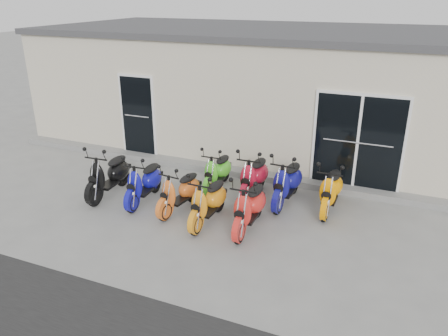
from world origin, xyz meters
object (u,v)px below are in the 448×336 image
at_px(scooter_front_black, 108,169).
at_px(scooter_front_orange_b, 208,196).
at_px(scooter_back_yellow, 331,184).
at_px(scooter_front_blue, 144,177).
at_px(scooter_front_red, 250,201).
at_px(scooter_back_red, 254,171).
at_px(scooter_back_green, 217,167).
at_px(scooter_front_orange_a, 179,186).
at_px(scooter_back_blue, 288,177).

bearing_deg(scooter_front_black, scooter_front_orange_b, -9.43).
xyz_separation_m(scooter_front_orange_b, scooter_back_yellow, (2.15, 1.49, 0.01)).
bearing_deg(scooter_front_orange_b, scooter_back_yellow, 36.03).
distance_m(scooter_front_blue, scooter_front_red, 2.55).
distance_m(scooter_back_red, scooter_back_yellow, 1.70).
relative_size(scooter_front_orange_b, scooter_back_green, 1.04).
relative_size(scooter_front_blue, scooter_front_orange_a, 1.05).
height_order(scooter_back_red, scooter_back_blue, scooter_back_blue).
distance_m(scooter_front_red, scooter_back_red, 1.45).
distance_m(scooter_front_orange_a, scooter_front_red, 1.63).
bearing_deg(scooter_front_blue, scooter_front_orange_a, -8.48).
bearing_deg(scooter_back_yellow, scooter_front_orange_a, -156.53).
bearing_deg(scooter_front_orange_a, scooter_front_blue, -176.94).
bearing_deg(scooter_back_green, scooter_front_black, -150.61).
relative_size(scooter_front_black, scooter_back_green, 1.13).
relative_size(scooter_front_black, scooter_front_red, 1.04).
distance_m(scooter_front_orange_b, scooter_back_blue, 1.89).
distance_m(scooter_back_green, scooter_back_red, 0.93).
relative_size(scooter_back_blue, scooter_back_yellow, 1.05).
relative_size(scooter_front_blue, scooter_front_red, 0.97).
relative_size(scooter_front_orange_a, scooter_back_green, 1.00).
bearing_deg(scooter_front_black, scooter_back_red, 17.70).
bearing_deg(scooter_back_yellow, scooter_front_orange_b, -145.10).
relative_size(scooter_front_black, scooter_front_orange_b, 1.08).
height_order(scooter_back_green, scooter_back_yellow, scooter_back_yellow).
height_order(scooter_front_orange_a, scooter_front_orange_b, scooter_front_orange_b).
bearing_deg(scooter_back_red, scooter_back_blue, -1.12).
bearing_deg(scooter_front_black, scooter_front_orange_a, -4.79).
relative_size(scooter_front_black, scooter_front_blue, 1.07).
distance_m(scooter_front_red, scooter_back_blue, 1.44).
relative_size(scooter_back_green, scooter_back_yellow, 0.94).
height_order(scooter_front_black, scooter_back_green, scooter_front_black).
bearing_deg(scooter_front_orange_b, scooter_front_blue, 171.07).
relative_size(scooter_front_orange_a, scooter_back_blue, 0.90).
height_order(scooter_front_black, scooter_front_blue, scooter_front_black).
distance_m(scooter_front_orange_a, scooter_back_blue, 2.33).
distance_m(scooter_front_blue, scooter_back_yellow, 4.02).
bearing_deg(scooter_front_orange_a, scooter_back_yellow, 30.83).
xyz_separation_m(scooter_front_blue, scooter_back_green, (1.21, 1.23, -0.03)).
bearing_deg(scooter_back_yellow, scooter_back_green, 179.18).
relative_size(scooter_front_blue, scooter_back_blue, 0.94).
bearing_deg(scooter_front_red, scooter_front_black, 175.66).
xyz_separation_m(scooter_front_orange_b, scooter_back_red, (0.45, 1.45, 0.04)).
relative_size(scooter_front_orange_a, scooter_back_red, 0.90).
distance_m(scooter_back_green, scooter_back_yellow, 2.63).
distance_m(scooter_back_red, scooter_back_blue, 0.77).
xyz_separation_m(scooter_front_red, scooter_back_yellow, (1.30, 1.43, -0.01)).
xyz_separation_m(scooter_front_orange_a, scooter_back_yellow, (2.92, 1.26, 0.03)).
bearing_deg(scooter_front_blue, scooter_front_black, 177.37).
bearing_deg(scooter_front_orange_a, scooter_front_black, -174.02).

